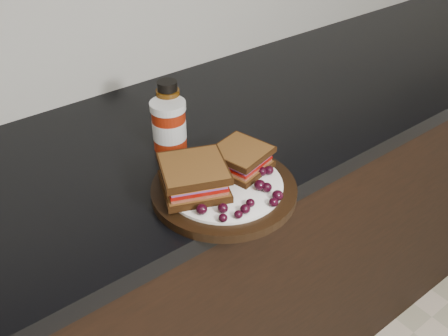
{
  "coord_description": "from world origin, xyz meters",
  "views": [
    {
      "loc": [
        -0.43,
        0.87,
        1.5
      ],
      "look_at": [
        0.03,
        1.47,
        0.96
      ],
      "focal_mm": 40.0,
      "sensor_mm": 36.0,
      "label": 1
    }
  ],
  "objects_px": {
    "sandwich_left": "(194,177)",
    "oil_bottle": "(169,111)",
    "plate": "(224,190)",
    "condiment_jar": "(169,126)"
  },
  "relations": [
    {
      "from": "oil_bottle",
      "to": "plate",
      "type": "bearing_deg",
      "value": -96.59
    },
    {
      "from": "plate",
      "to": "oil_bottle",
      "type": "height_order",
      "value": "oil_bottle"
    },
    {
      "from": "condiment_jar",
      "to": "oil_bottle",
      "type": "height_order",
      "value": "oil_bottle"
    },
    {
      "from": "plate",
      "to": "sandwich_left",
      "type": "xyz_separation_m",
      "value": [
        -0.05,
        0.02,
        0.04
      ]
    },
    {
      "from": "sandwich_left",
      "to": "oil_bottle",
      "type": "xyz_separation_m",
      "value": [
        0.08,
        0.21,
        0.02
      ]
    },
    {
      "from": "condiment_jar",
      "to": "oil_bottle",
      "type": "xyz_separation_m",
      "value": [
        0.02,
        0.03,
        0.01
      ]
    },
    {
      "from": "sandwich_left",
      "to": "condiment_jar",
      "type": "height_order",
      "value": "condiment_jar"
    },
    {
      "from": "sandwich_left",
      "to": "plate",
      "type": "bearing_deg",
      "value": 1.93
    },
    {
      "from": "plate",
      "to": "sandwich_left",
      "type": "height_order",
      "value": "sandwich_left"
    },
    {
      "from": "condiment_jar",
      "to": "sandwich_left",
      "type": "bearing_deg",
      "value": -108.81
    }
  ]
}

